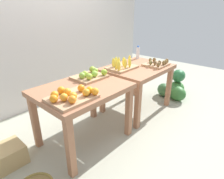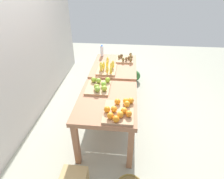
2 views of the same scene
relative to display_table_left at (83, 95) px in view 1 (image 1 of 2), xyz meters
name	(u,v)px [view 1 (image 1 of 2)]	position (x,y,z in m)	size (l,w,h in m)	color
ground_plane	(114,121)	(0.56, 0.00, -0.63)	(8.00, 8.00, 0.00)	#A7A895
back_wall	(52,13)	(0.56, 1.35, 0.87)	(4.40, 0.12, 3.00)	beige
display_table_left	(83,95)	(0.00, 0.00, 0.00)	(1.04, 0.80, 0.74)	#A16A4A
display_table_right	(138,73)	(1.12, 0.00, 0.00)	(1.04, 0.80, 0.74)	#A16A4A
orange_bin	(72,96)	(-0.27, -0.18, 0.15)	(0.47, 0.38, 0.11)	tan
apple_bin	(90,75)	(0.27, 0.15, 0.15)	(0.40, 0.34, 0.11)	tan
banana_crate	(122,66)	(0.86, 0.11, 0.16)	(0.45, 0.32, 0.17)	tan
kiwi_bin	(157,64)	(1.35, -0.19, 0.14)	(0.36, 0.32, 0.10)	tan
water_bottle	(138,53)	(1.54, 0.30, 0.21)	(0.06, 0.06, 0.23)	silver
watermelon_pile	(174,87)	(2.01, -0.26, -0.45)	(0.63, 0.67, 0.50)	#377132
cardboard_produce_box	(4,157)	(-0.87, 0.30, -0.52)	(0.40, 0.30, 0.22)	tan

